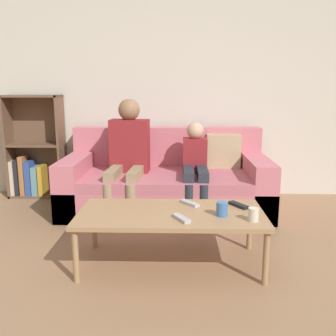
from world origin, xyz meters
TOP-DOWN VIEW (x-y plane):
  - ground_plane at (0.00, 0.00)m, footprint 22.00×22.00m
  - wall_back at (0.00, 2.65)m, footprint 12.00×0.06m
  - couch at (-0.03, 2.06)m, footprint 2.06×1.00m
  - bookshelf at (-1.58, 2.49)m, footprint 0.62×0.28m
  - coffee_table at (0.03, 0.77)m, footprint 1.29×0.63m
  - person_adult at (-0.42, 1.97)m, footprint 0.40×0.69m
  - person_child at (0.25, 1.91)m, footprint 0.24×0.67m
  - cup_near at (0.38, 0.70)m, footprint 0.08×0.08m
  - cup_far at (0.57, 0.61)m, footprint 0.07×0.07m
  - tv_remote_0 at (0.17, 0.94)m, footprint 0.15×0.16m
  - tv_remote_1 at (0.52, 0.91)m, footprint 0.13×0.17m
  - tv_remote_2 at (0.10, 0.61)m, footprint 0.12×0.17m

SIDE VIEW (x-z plane):
  - ground_plane at x=0.00m, z-range 0.00..0.00m
  - couch at x=-0.03m, z-range -0.14..0.67m
  - coffee_table at x=0.03m, z-range 0.16..0.55m
  - tv_remote_0 at x=0.17m, z-range 0.39..0.41m
  - tv_remote_1 at x=0.52m, z-range 0.39..0.41m
  - tv_remote_2 at x=0.10m, z-range 0.39..0.41m
  - cup_far at x=0.57m, z-range 0.39..0.48m
  - cup_near at x=0.38m, z-range 0.39..0.49m
  - bookshelf at x=-1.58m, z-range -0.13..1.03m
  - person_child at x=0.25m, z-range 0.06..0.95m
  - person_adult at x=-0.42m, z-range 0.08..1.21m
  - wall_back at x=0.00m, z-range 0.00..2.60m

